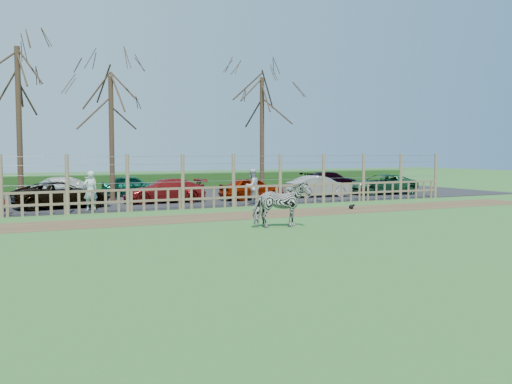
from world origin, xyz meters
name	(u,v)px	position (x,y,z in m)	size (l,w,h in m)	color
ground	(262,231)	(0.00, 0.00, 0.00)	(120.00, 120.00, 0.00)	#549244
dirt_strip	(211,217)	(0.00, 4.50, 0.01)	(34.00, 2.80, 0.01)	brown
asphalt	(145,198)	(0.00, 14.50, 0.02)	(44.00, 13.00, 0.04)	#232326
hedge	(117,183)	(0.00, 21.50, 0.55)	(46.00, 2.00, 1.10)	#1E4716
fence	(183,192)	(0.00, 8.00, 0.80)	(30.16, 0.16, 2.50)	brown
tree_left	(18,87)	(-6.50, 12.50, 5.62)	(4.80, 4.80, 7.88)	#3D2B1E
tree_mid	(111,108)	(-2.00, 13.50, 4.87)	(4.80, 4.80, 6.83)	#3D2B1E
tree_right	(262,107)	(7.00, 14.00, 5.24)	(4.80, 4.80, 7.35)	#3D2B1E
zebra	(281,204)	(0.99, 0.54, 0.80)	(0.86, 1.89, 1.59)	gray
visitor_a	(90,191)	(-3.93, 8.85, 0.90)	(0.63, 0.41, 1.72)	silver
visitor_b	(252,186)	(3.79, 8.67, 0.90)	(0.84, 0.65, 1.72)	silver
crow	(351,207)	(6.90, 4.71, 0.11)	(0.28, 0.21, 0.23)	black
car_2	(62,195)	(-4.87, 10.70, 0.64)	(1.99, 4.32, 1.20)	black
car_3	(165,191)	(0.15, 11.33, 0.64)	(1.68, 4.13, 1.20)	maroon
car_4	(252,188)	(4.88, 10.97, 0.64)	(1.42, 3.52, 1.20)	#911902
car_5	(319,186)	(9.18, 11.06, 0.64)	(1.27, 3.64, 1.20)	#B9AEB2
car_6	(381,184)	(13.69, 11.18, 0.64)	(1.99, 4.32, 1.20)	#1D5232
car_9	(54,188)	(-4.67, 15.83, 0.64)	(1.68, 4.13, 1.20)	white
car_10	(132,186)	(-0.26, 16.38, 0.64)	(1.42, 3.52, 1.20)	#0D5338
car_13	(331,181)	(13.41, 16.28, 0.64)	(1.68, 4.13, 1.20)	black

